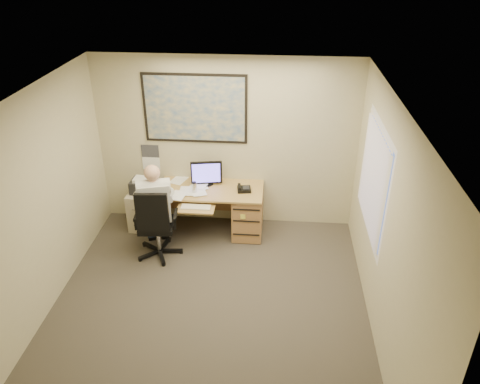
# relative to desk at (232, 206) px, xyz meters

# --- Properties ---
(room_shell) EXTENTS (4.00, 4.50, 2.70)m
(room_shell) POSITION_rel_desk_xyz_m (-0.12, -1.90, 0.91)
(room_shell) COLOR #3B362E
(room_shell) RESTS_ON ground
(desk) EXTENTS (1.60, 0.97, 1.14)m
(desk) POSITION_rel_desk_xyz_m (0.00, 0.00, 0.00)
(desk) COLOR tan
(desk) RESTS_ON ground
(world_map) EXTENTS (1.56, 0.03, 1.06)m
(world_map) POSITION_rel_desk_xyz_m (-0.57, 0.33, 1.46)
(world_map) COLOR #1E4C93
(world_map) RESTS_ON room_shell
(wall_calendar) EXTENTS (0.28, 0.01, 0.42)m
(wall_calendar) POSITION_rel_desk_xyz_m (-1.32, 0.34, 0.64)
(wall_calendar) COLOR white
(wall_calendar) RESTS_ON room_shell
(window_blinds) EXTENTS (0.06, 1.40, 1.30)m
(window_blinds) POSITION_rel_desk_xyz_m (1.85, -1.10, 1.11)
(window_blinds) COLOR white
(window_blinds) RESTS_ON room_shell
(filing_cabinet) EXTENTS (0.48, 0.57, 0.88)m
(filing_cabinet) POSITION_rel_desk_xyz_m (-1.40, 0.03, -0.07)
(filing_cabinet) COLOR #C0B49B
(filing_cabinet) RESTS_ON ground
(office_chair) EXTENTS (0.74, 0.74, 1.14)m
(office_chair) POSITION_rel_desk_xyz_m (-1.02, -0.76, -0.11)
(office_chair) COLOR black
(office_chair) RESTS_ON ground
(person) EXTENTS (0.80, 0.98, 1.43)m
(person) POSITION_rel_desk_xyz_m (-1.02, -0.68, 0.27)
(person) COLOR silver
(person) RESTS_ON office_chair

